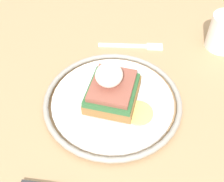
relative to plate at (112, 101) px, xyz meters
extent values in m
cube|color=tan|center=(-0.02, 0.00, -0.02)|extent=(1.15, 0.80, 0.03)
cylinder|color=tan|center=(-0.54, -0.34, -0.39)|extent=(0.06, 0.06, 0.71)
cylinder|color=white|center=(0.00, 0.00, 0.00)|extent=(0.23, 0.23, 0.01)
torus|color=gray|center=(0.00, 0.00, 0.00)|extent=(0.26, 0.26, 0.01)
cube|color=olive|center=(0.00, 0.00, 0.02)|extent=(0.10, 0.09, 0.02)
cube|color=#2D6033|center=(0.00, 0.00, 0.03)|extent=(0.09, 0.08, 0.01)
cube|color=brown|center=(0.00, 0.00, 0.04)|extent=(0.09, 0.07, 0.01)
ellipsoid|color=white|center=(0.00, 0.00, 0.07)|extent=(0.05, 0.05, 0.04)
cylinder|color=#EAD166|center=(0.02, 0.05, 0.01)|extent=(0.05, 0.05, 0.00)
cube|color=silver|center=(-0.17, -0.02, -0.01)|extent=(0.03, 0.11, 0.00)
cube|color=silver|center=(-0.18, 0.05, -0.01)|extent=(0.03, 0.04, 0.00)
camera|label=1|loc=(0.33, 0.08, 0.40)|focal=45.00mm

